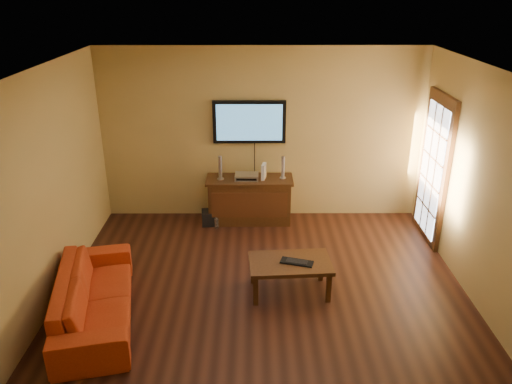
{
  "coord_description": "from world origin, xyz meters",
  "views": [
    {
      "loc": [
        -0.12,
        -5.0,
        3.54
      ],
      "look_at": [
        -0.1,
        0.8,
        1.1
      ],
      "focal_mm": 35.0,
      "sensor_mm": 36.0,
      "label": 1
    }
  ],
  "objects_px": {
    "media_console": "(250,200)",
    "sofa": "(94,289)",
    "television": "(249,122)",
    "speaker_left": "(220,169)",
    "subwoofer": "(209,218)",
    "speaker_right": "(283,168)",
    "keyboard": "(297,262)",
    "bottle": "(217,223)",
    "game_console": "(264,171)",
    "coffee_table": "(290,266)",
    "av_receiver": "(247,177)"
  },
  "relations": [
    {
      "from": "media_console",
      "to": "sofa",
      "type": "height_order",
      "value": "sofa"
    },
    {
      "from": "television",
      "to": "speaker_left",
      "type": "distance_m",
      "value": 0.84
    },
    {
      "from": "sofa",
      "to": "subwoofer",
      "type": "xyz_separation_m",
      "value": [
        1.08,
        2.39,
        -0.27
      ]
    },
    {
      "from": "media_console",
      "to": "television",
      "type": "bearing_deg",
      "value": 90.0
    },
    {
      "from": "media_console",
      "to": "speaker_right",
      "type": "height_order",
      "value": "speaker_right"
    },
    {
      "from": "speaker_left",
      "to": "subwoofer",
      "type": "bearing_deg",
      "value": -149.92
    },
    {
      "from": "media_console",
      "to": "speaker_right",
      "type": "bearing_deg",
      "value": 1.64
    },
    {
      "from": "speaker_right",
      "to": "keyboard",
      "type": "bearing_deg",
      "value": -88.14
    },
    {
      "from": "media_console",
      "to": "keyboard",
      "type": "relative_size",
      "value": 3.23
    },
    {
      "from": "television",
      "to": "bottle",
      "type": "distance_m",
      "value": 1.65
    },
    {
      "from": "television",
      "to": "sofa",
      "type": "distance_m",
      "value": 3.45
    },
    {
      "from": "keyboard",
      "to": "speaker_left",
      "type": "bearing_deg",
      "value": 117.2
    },
    {
      "from": "sofa",
      "to": "subwoofer",
      "type": "height_order",
      "value": "sofa"
    },
    {
      "from": "television",
      "to": "game_console",
      "type": "height_order",
      "value": "television"
    },
    {
      "from": "sofa",
      "to": "keyboard",
      "type": "xyz_separation_m",
      "value": [
        2.31,
        0.49,
        0.05
      ]
    },
    {
      "from": "coffee_table",
      "to": "speaker_left",
      "type": "height_order",
      "value": "speaker_left"
    },
    {
      "from": "speaker_right",
      "to": "subwoofer",
      "type": "relative_size",
      "value": 1.54
    },
    {
      "from": "media_console",
      "to": "av_receiver",
      "type": "distance_m",
      "value": 0.4
    },
    {
      "from": "coffee_table",
      "to": "keyboard",
      "type": "bearing_deg",
      "value": -20.41
    },
    {
      "from": "bottle",
      "to": "keyboard",
      "type": "relative_size",
      "value": 0.46
    },
    {
      "from": "av_receiver",
      "to": "subwoofer",
      "type": "height_order",
      "value": "av_receiver"
    },
    {
      "from": "av_receiver",
      "to": "subwoofer",
      "type": "bearing_deg",
      "value": -167.8
    },
    {
      "from": "coffee_table",
      "to": "subwoofer",
      "type": "bearing_deg",
      "value": 121.46
    },
    {
      "from": "sofa",
      "to": "game_console",
      "type": "distance_m",
      "value": 3.21
    },
    {
      "from": "av_receiver",
      "to": "media_console",
      "type": "bearing_deg",
      "value": 26.92
    },
    {
      "from": "speaker_left",
      "to": "media_console",
      "type": "bearing_deg",
      "value": 3.14
    },
    {
      "from": "game_console",
      "to": "keyboard",
      "type": "relative_size",
      "value": 0.58
    },
    {
      "from": "television",
      "to": "game_console",
      "type": "distance_m",
      "value": 0.79
    },
    {
      "from": "television",
      "to": "subwoofer",
      "type": "bearing_deg",
      "value": -151.21
    },
    {
      "from": "av_receiver",
      "to": "bottle",
      "type": "relative_size",
      "value": 1.9
    },
    {
      "from": "coffee_table",
      "to": "speaker_right",
      "type": "height_order",
      "value": "speaker_right"
    },
    {
      "from": "television",
      "to": "av_receiver",
      "type": "height_order",
      "value": "television"
    },
    {
      "from": "bottle",
      "to": "keyboard",
      "type": "height_order",
      "value": "keyboard"
    },
    {
      "from": "coffee_table",
      "to": "subwoofer",
      "type": "height_order",
      "value": "coffee_table"
    },
    {
      "from": "game_console",
      "to": "bottle",
      "type": "distance_m",
      "value": 1.09
    },
    {
      "from": "speaker_right",
      "to": "av_receiver",
      "type": "relative_size",
      "value": 0.97
    },
    {
      "from": "game_console",
      "to": "subwoofer",
      "type": "xyz_separation_m",
      "value": [
        -0.86,
        -0.12,
        -0.73
      ]
    },
    {
      "from": "media_console",
      "to": "bottle",
      "type": "distance_m",
      "value": 0.65
    },
    {
      "from": "media_console",
      "to": "keyboard",
      "type": "distance_m",
      "value": 2.12
    },
    {
      "from": "media_console",
      "to": "speaker_left",
      "type": "bearing_deg",
      "value": -176.86
    },
    {
      "from": "media_console",
      "to": "speaker_left",
      "type": "relative_size",
      "value": 3.59
    },
    {
      "from": "game_console",
      "to": "speaker_right",
      "type": "bearing_deg",
      "value": 16.08
    },
    {
      "from": "television",
      "to": "av_receiver",
      "type": "distance_m",
      "value": 0.84
    },
    {
      "from": "speaker_right",
      "to": "subwoofer",
      "type": "xyz_separation_m",
      "value": [
        -1.16,
        -0.15,
        -0.77
      ]
    },
    {
      "from": "bottle",
      "to": "av_receiver",
      "type": "bearing_deg",
      "value": 29.82
    },
    {
      "from": "speaker_right",
      "to": "subwoofer",
      "type": "bearing_deg",
      "value": -172.65
    },
    {
      "from": "television",
      "to": "speaker_right",
      "type": "relative_size",
      "value": 3.17
    },
    {
      "from": "game_console",
      "to": "av_receiver",
      "type": "bearing_deg",
      "value": -166.27
    },
    {
      "from": "coffee_table",
      "to": "sofa",
      "type": "bearing_deg",
      "value": -166.96
    },
    {
      "from": "sofa",
      "to": "speaker_right",
      "type": "distance_m",
      "value": 3.42
    }
  ]
}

